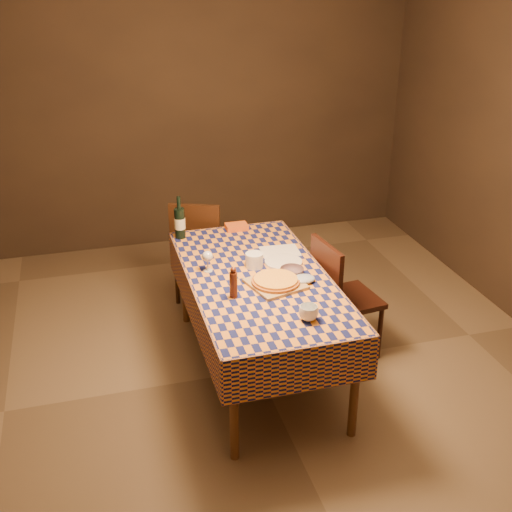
{
  "coord_description": "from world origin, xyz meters",
  "views": [
    {
      "loc": [
        -1.06,
        -3.74,
        2.76
      ],
      "look_at": [
        0.0,
        0.05,
        0.9
      ],
      "focal_mm": 45.0,
      "sensor_mm": 36.0,
      "label": 1
    }
  ],
  "objects_px": {
    "white_plate": "(283,262)",
    "chair_far": "(198,245)",
    "dining_table": "(258,286)",
    "wine_bottle": "(180,222)",
    "pizza": "(276,281)",
    "bowl": "(292,272)",
    "cutting_board": "(276,284)",
    "chair_right": "(339,293)"
  },
  "relations": [
    {
      "from": "cutting_board",
      "to": "chair_right",
      "type": "xyz_separation_m",
      "value": [
        0.55,
        0.21,
        -0.26
      ]
    },
    {
      "from": "wine_bottle",
      "to": "chair_far",
      "type": "xyz_separation_m",
      "value": [
        0.2,
        0.37,
        -0.37
      ]
    },
    {
      "from": "cutting_board",
      "to": "pizza",
      "type": "xyz_separation_m",
      "value": [
        -0.0,
        0.0,
        0.03
      ]
    },
    {
      "from": "bowl",
      "to": "chair_right",
      "type": "height_order",
      "value": "chair_right"
    },
    {
      "from": "cutting_board",
      "to": "white_plate",
      "type": "height_order",
      "value": "cutting_board"
    },
    {
      "from": "chair_far",
      "to": "wine_bottle",
      "type": "bearing_deg",
      "value": -118.94
    },
    {
      "from": "cutting_board",
      "to": "white_plate",
      "type": "xyz_separation_m",
      "value": [
        0.16,
        0.31,
        -0.0
      ]
    },
    {
      "from": "white_plate",
      "to": "chair_far",
      "type": "height_order",
      "value": "chair_far"
    },
    {
      "from": "cutting_board",
      "to": "chair_far",
      "type": "bearing_deg",
      "value": 101.59
    },
    {
      "from": "cutting_board",
      "to": "bowl",
      "type": "relative_size",
      "value": 2.02
    },
    {
      "from": "cutting_board",
      "to": "white_plate",
      "type": "distance_m",
      "value": 0.35
    },
    {
      "from": "bowl",
      "to": "wine_bottle",
      "type": "height_order",
      "value": "wine_bottle"
    },
    {
      "from": "white_plate",
      "to": "chair_right",
      "type": "relative_size",
      "value": 0.29
    },
    {
      "from": "dining_table",
      "to": "wine_bottle",
      "type": "distance_m",
      "value": 0.91
    },
    {
      "from": "white_plate",
      "to": "chair_right",
      "type": "bearing_deg",
      "value": -14.37
    },
    {
      "from": "chair_right",
      "to": "chair_far",
      "type": "bearing_deg",
      "value": 126.48
    },
    {
      "from": "chair_far",
      "to": "chair_right",
      "type": "distance_m",
      "value": 1.38
    },
    {
      "from": "chair_far",
      "to": "white_plate",
      "type": "bearing_deg",
      "value": -67.12
    },
    {
      "from": "pizza",
      "to": "chair_far",
      "type": "relative_size",
      "value": 0.44
    },
    {
      "from": "chair_right",
      "to": "cutting_board",
      "type": "bearing_deg",
      "value": -158.99
    },
    {
      "from": "chair_far",
      "to": "cutting_board",
      "type": "bearing_deg",
      "value": -78.41
    },
    {
      "from": "dining_table",
      "to": "cutting_board",
      "type": "distance_m",
      "value": 0.2
    },
    {
      "from": "pizza",
      "to": "white_plate",
      "type": "bearing_deg",
      "value": 63.63
    },
    {
      "from": "cutting_board",
      "to": "bowl",
      "type": "distance_m",
      "value": 0.19
    },
    {
      "from": "chair_right",
      "to": "bowl",
      "type": "bearing_deg",
      "value": -166.48
    },
    {
      "from": "chair_far",
      "to": "chair_right",
      "type": "height_order",
      "value": "same"
    },
    {
      "from": "bowl",
      "to": "wine_bottle",
      "type": "relative_size",
      "value": 0.49
    },
    {
      "from": "cutting_board",
      "to": "chair_right",
      "type": "distance_m",
      "value": 0.64
    },
    {
      "from": "dining_table",
      "to": "chair_right",
      "type": "relative_size",
      "value": 1.98
    },
    {
      "from": "cutting_board",
      "to": "dining_table",
      "type": "bearing_deg",
      "value": 115.58
    },
    {
      "from": "pizza",
      "to": "chair_right",
      "type": "height_order",
      "value": "chair_right"
    },
    {
      "from": "chair_far",
      "to": "chair_right",
      "type": "bearing_deg",
      "value": -53.52
    },
    {
      "from": "cutting_board",
      "to": "bowl",
      "type": "height_order",
      "value": "bowl"
    },
    {
      "from": "dining_table",
      "to": "wine_bottle",
      "type": "relative_size",
      "value": 5.5
    },
    {
      "from": "pizza",
      "to": "bowl",
      "type": "relative_size",
      "value": 2.53
    },
    {
      "from": "dining_table",
      "to": "pizza",
      "type": "height_order",
      "value": "pizza"
    },
    {
      "from": "wine_bottle",
      "to": "white_plate",
      "type": "height_order",
      "value": "wine_bottle"
    },
    {
      "from": "pizza",
      "to": "bowl",
      "type": "bearing_deg",
      "value": 37.25
    },
    {
      "from": "pizza",
      "to": "dining_table",
      "type": "bearing_deg",
      "value": 115.58
    },
    {
      "from": "cutting_board",
      "to": "white_plate",
      "type": "bearing_deg",
      "value": 63.63
    },
    {
      "from": "wine_bottle",
      "to": "chair_far",
      "type": "relative_size",
      "value": 0.36
    },
    {
      "from": "bowl",
      "to": "white_plate",
      "type": "height_order",
      "value": "bowl"
    }
  ]
}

